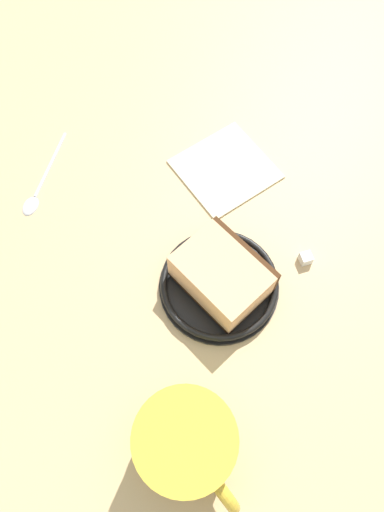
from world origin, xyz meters
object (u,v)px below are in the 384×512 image
object	(u,v)px
teaspoon	(37,189)
sugar_cube	(306,258)
small_plate	(219,284)
folded_napkin	(225,168)
tea_mug	(187,444)
cake_slice	(222,275)

from	to	relation	value
teaspoon	sugar_cube	xyz separation A→B (cm)	(-11.92, 34.60, 0.36)
small_plate	sugar_cube	distance (cm)	11.50
teaspoon	sugar_cube	size ratio (longest dim) A/B	9.64
folded_napkin	tea_mug	bearing A→B (deg)	27.23
sugar_cube	small_plate	bearing A→B (deg)	-36.48
cake_slice	sugar_cube	xyz separation A→B (cm)	(-8.98, 6.78, -2.82)
teaspoon	folded_napkin	size ratio (longest dim) A/B	1.14
cake_slice	sugar_cube	world-z (taller)	cake_slice
tea_mug	folded_napkin	distance (cm)	36.33
small_plate	sugar_cube	xyz separation A→B (cm)	(-9.24, 6.83, -0.17)
cake_slice	tea_mug	distance (cm)	18.98
teaspoon	cake_slice	bearing A→B (deg)	96.03
teaspoon	folded_napkin	world-z (taller)	teaspoon
small_plate	folded_napkin	size ratio (longest dim) A/B	1.24
cake_slice	tea_mug	xyz separation A→B (cm)	(17.38, 7.42, 1.77)
cake_slice	folded_napkin	distance (cm)	17.49
cake_slice	folded_napkin	size ratio (longest dim) A/B	0.98
cake_slice	sugar_cube	distance (cm)	11.60
small_plate	teaspoon	world-z (taller)	small_plate
cake_slice	teaspoon	bearing A→B (deg)	-83.97
small_plate	cake_slice	xyz separation A→B (cm)	(-0.26, 0.05, 2.66)
tea_mug	sugar_cube	bearing A→B (deg)	-178.61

